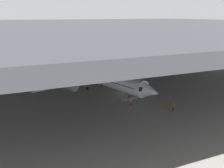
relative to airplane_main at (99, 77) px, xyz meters
name	(u,v)px	position (x,y,z in m)	size (l,w,h in m)	color
ground_plane	(121,95)	(3.16, -5.81, -3.38)	(110.00, 110.00, 0.00)	gray
hangar_structure	(100,25)	(3.11, 7.94, 11.78)	(121.00, 99.00, 15.79)	#4C4F54
airplane_main	(99,77)	(0.00, 0.00, 0.00)	(33.96, 34.17, 11.10)	white
boarding_stairs	(130,96)	(3.88, -9.02, -2.66)	(4.35, 2.72, 4.58)	slate
crew_worker_near_nose	(173,106)	(8.54, -18.16, -2.38)	(0.24, 0.55, 1.75)	#232838
crew_worker_by_stairs	(131,101)	(2.28, -12.53, -2.40)	(0.53, 0.32, 1.71)	#232838
traffic_cone_orange	(166,106)	(8.26, -16.13, -3.09)	(0.36, 0.36, 0.60)	black
baggage_tug	(96,77)	(2.64, 10.38, -2.86)	(1.67, 2.40, 0.90)	yellow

